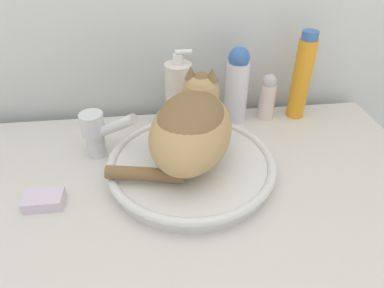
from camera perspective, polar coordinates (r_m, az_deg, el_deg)
name	(u,v)px	position (r m, az deg, el deg)	size (l,w,h in m)	color
vanity_counter	(176,287)	(1.07, -2.60, -22.74)	(1.17, 0.60, 0.81)	beige
sink_basin	(191,165)	(0.77, -0.14, -3.52)	(0.37, 0.37, 0.04)	silver
cat	(191,125)	(0.71, -0.10, 3.17)	(0.30, 0.29, 0.17)	tan
faucet	(98,131)	(0.82, -15.40, 2.02)	(0.14, 0.08, 0.13)	silver
deodorant_stick	(267,97)	(0.97, 12.47, 7.71)	(0.04, 0.04, 0.13)	silver
lotion_bottle_white	(237,85)	(0.93, 7.47, 9.68)	(0.06, 0.06, 0.21)	silver
soap_pump_bottle	(179,94)	(0.91, -2.20, 8.34)	(0.07, 0.07, 0.21)	silver
shampoo_bottle_tall	(302,77)	(0.98, 17.83, 10.55)	(0.05, 0.05, 0.24)	orange
soap_bar	(44,200)	(0.76, -23.44, -8.56)	(0.08, 0.05, 0.02)	silver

